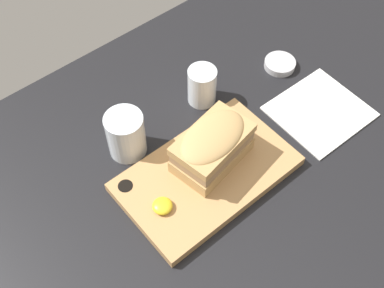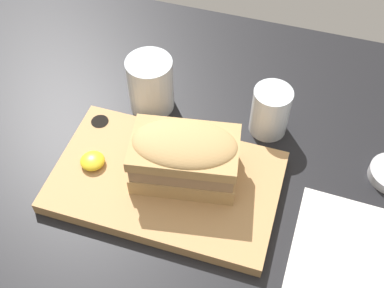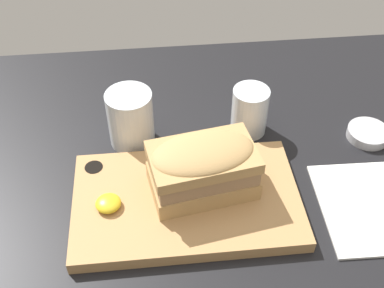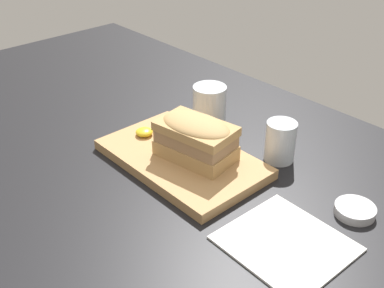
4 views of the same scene
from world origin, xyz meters
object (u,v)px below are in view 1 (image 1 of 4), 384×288
(water_glass, at_px, (126,136))
(wine_glass, at_px, (202,87))
(napkin, at_px, (320,111))
(condiment_dish, at_px, (280,64))
(serving_board, at_px, (206,174))
(sandwich, at_px, (212,145))

(water_glass, distance_m, wine_glass, 0.20)
(napkin, bearing_deg, condiment_dish, 77.85)
(serving_board, xyz_separation_m, wine_glass, (0.12, 0.15, 0.03))
(serving_board, relative_size, sandwich, 2.03)
(wine_glass, height_order, napkin, wine_glass)
(serving_board, height_order, sandwich, sandwich)
(water_glass, bearing_deg, condiment_dish, -4.91)
(water_glass, relative_size, wine_glass, 1.15)
(wine_glass, bearing_deg, condiment_dish, -11.33)
(serving_board, xyz_separation_m, water_glass, (-0.08, 0.15, 0.03))
(sandwich, height_order, condiment_dish, sandwich)
(napkin, bearing_deg, water_glass, 153.49)
(serving_board, height_order, napkin, serving_board)
(serving_board, bearing_deg, wine_glass, 51.76)
(serving_board, height_order, water_glass, water_glass)
(sandwich, xyz_separation_m, water_glass, (-0.10, 0.13, -0.02))
(sandwich, bearing_deg, napkin, -10.20)
(sandwich, xyz_separation_m, napkin, (0.26, -0.05, -0.06))
(sandwich, relative_size, wine_glass, 1.93)
(water_glass, bearing_deg, sandwich, -52.93)
(sandwich, bearing_deg, water_glass, 127.07)
(serving_board, relative_size, water_glass, 3.42)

